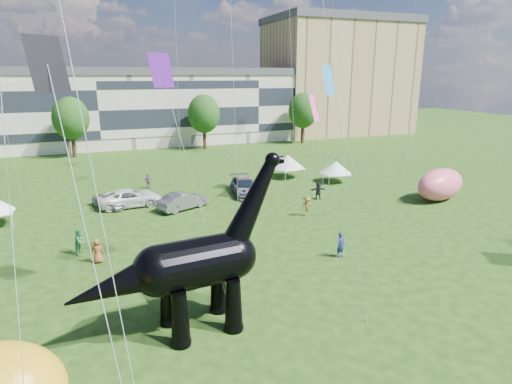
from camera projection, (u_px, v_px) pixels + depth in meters
name	position (u px, v px, depth m)	size (l,w,h in m)	color
ground	(318.00, 334.00, 20.48)	(220.00, 220.00, 0.00)	#16330C
terrace_row	(98.00, 111.00, 71.95)	(78.00, 11.00, 12.00)	beige
apartment_block	(337.00, 79.00, 89.85)	(28.00, 18.00, 22.00)	tan
tree_mid_left	(70.00, 115.00, 62.39)	(5.20, 5.20, 9.44)	#382314
tree_mid_right	(204.00, 111.00, 69.28)	(5.20, 5.20, 9.44)	#382314
tree_far_right	(303.00, 108.00, 75.48)	(5.20, 5.20, 9.44)	#382314
dinosaur_sculpture	(190.00, 267.00, 19.98)	(10.69, 3.21, 8.70)	black
car_silver	(109.00, 201.00, 39.63)	(1.58, 3.93, 1.34)	#B5B6BA
car_grey	(183.00, 201.00, 39.20)	(1.69, 4.84, 1.60)	slate
car_white	(130.00, 198.00, 40.08)	(2.65, 5.75, 1.60)	white
car_dark	(245.00, 187.00, 43.99)	(2.33, 5.73, 1.66)	#595960
gazebo_near	(336.00, 167.00, 48.90)	(3.93, 3.93, 2.44)	white
gazebo_far	(288.00, 162.00, 51.09)	(4.71, 4.71, 2.72)	silver
inflatable_pink	(440.00, 184.00, 41.96)	(6.25, 3.12, 3.12)	#F65F7C
visitors	(199.00, 221.00, 33.52)	(46.69, 38.64, 1.90)	gray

